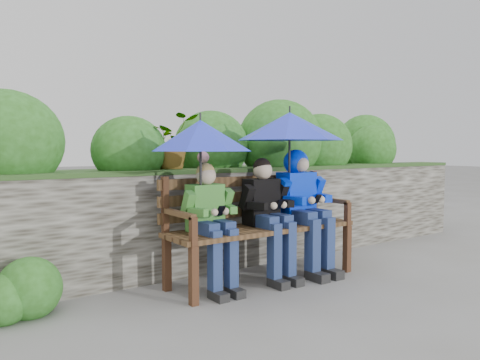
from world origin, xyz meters
TOP-DOWN VIEW (x-y plane):
  - ground at (0.00, 0.00)m, footprint 60.00×60.00m
  - garden_backdrop at (-0.03, 1.57)m, footprint 8.00×2.83m
  - park_bench at (0.25, 0.16)m, footprint 1.88×0.55m
  - boy_left at (-0.32, 0.07)m, footprint 0.45×0.53m
  - boy_middle at (0.30, 0.07)m, footprint 0.48×0.56m
  - boy_right at (0.74, 0.08)m, footprint 0.54×0.65m
  - umbrella_left at (-0.40, 0.11)m, footprint 0.87×0.87m
  - umbrella_right at (0.62, 0.14)m, footprint 1.03×1.03m

SIDE VIEW (x-z plane):
  - ground at x=0.00m, z-range 0.00..0.00m
  - park_bench at x=0.25m, z-range 0.07..1.06m
  - boy_left at x=-0.32m, z-range 0.08..1.19m
  - boy_middle at x=0.30m, z-range 0.08..1.22m
  - garden_backdrop at x=-0.03m, z-range -0.26..1.59m
  - boy_right at x=0.74m, z-range 0.12..1.34m
  - umbrella_left at x=-0.40m, z-range 0.94..1.74m
  - umbrella_right at x=0.62m, z-range 1.00..1.89m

